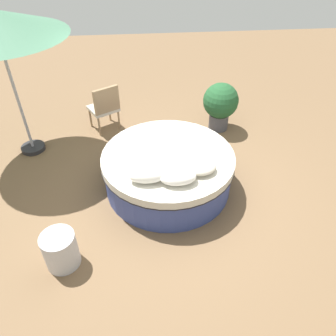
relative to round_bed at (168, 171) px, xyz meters
name	(u,v)px	position (x,y,z in m)	size (l,w,h in m)	color
ground_plane	(168,186)	(0.00, 0.00, -0.33)	(16.00, 16.00, 0.00)	brown
round_bed	(168,171)	(0.00, 0.00, 0.00)	(2.10, 2.10, 0.65)	#38478C
throw_pillow_0	(148,175)	(-0.33, -0.56, 0.43)	(0.54, 0.29, 0.22)	white
throw_pillow_1	(178,177)	(0.08, -0.64, 0.41)	(0.52, 0.30, 0.20)	white
throw_pillow_2	(199,167)	(0.42, -0.42, 0.39)	(0.49, 0.38, 0.15)	beige
patio_chair	(105,106)	(-1.09, 1.84, 0.23)	(0.70, 0.69, 0.98)	#997A56
planter	(220,103)	(1.20, 1.70, 0.24)	(0.70, 0.70, 0.98)	#4C4C51
side_table	(61,250)	(-1.51, -1.36, -0.07)	(0.44, 0.44, 0.52)	#B7B7BC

